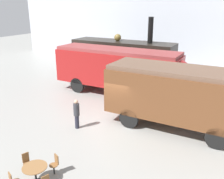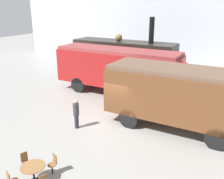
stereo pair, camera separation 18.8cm
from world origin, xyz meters
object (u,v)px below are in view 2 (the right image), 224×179
object	(u,v)px
steam_locomotive	(123,56)
visitor_person	(76,113)
streamlined_locomotive	(127,69)
passenger_coach_wooden	(178,93)
cafe_table_near	(33,169)

from	to	relation	value
steam_locomotive	visitor_person	distance (m)	10.50
streamlined_locomotive	passenger_coach_wooden	distance (m)	5.82
cafe_table_near	visitor_person	bearing A→B (deg)	105.69
steam_locomotive	visitor_person	world-z (taller)	steam_locomotive
streamlined_locomotive	steam_locomotive	bearing A→B (deg)	119.90
steam_locomotive	cafe_table_near	distance (m)	15.22
steam_locomotive	streamlined_locomotive	world-z (taller)	steam_locomotive
steam_locomotive	streamlined_locomotive	xyz separation A→B (m)	(2.33, -4.05, 0.00)
passenger_coach_wooden	visitor_person	xyz separation A→B (m)	(-4.91, -2.78, -1.16)
streamlined_locomotive	passenger_coach_wooden	bearing A→B (deg)	-35.53
streamlined_locomotive	passenger_coach_wooden	xyz separation A→B (m)	(4.74, -3.38, -0.03)
steam_locomotive	passenger_coach_wooden	bearing A→B (deg)	-46.44
streamlined_locomotive	visitor_person	world-z (taller)	streamlined_locomotive
passenger_coach_wooden	cafe_table_near	xyz separation A→B (m)	(-3.64, -7.32, -1.50)
passenger_coach_wooden	visitor_person	distance (m)	5.76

